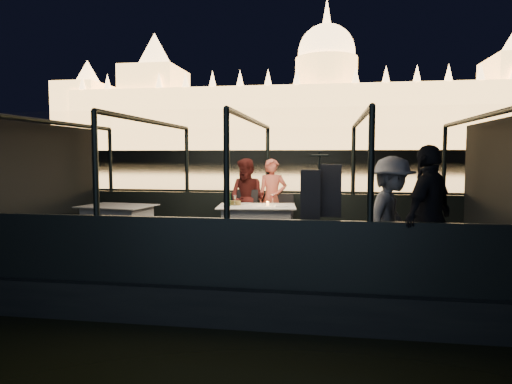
% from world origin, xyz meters
% --- Properties ---
extents(river_water, '(500.00, 500.00, 0.00)m').
position_xyz_m(river_water, '(0.00, 80.00, 0.00)').
color(river_water, black).
rests_on(river_water, ground).
extents(boat_hull, '(8.60, 4.40, 1.00)m').
position_xyz_m(boat_hull, '(0.00, 0.00, 0.00)').
color(boat_hull, black).
rests_on(boat_hull, river_water).
extents(boat_deck, '(8.00, 4.00, 0.04)m').
position_xyz_m(boat_deck, '(0.00, 0.00, 0.48)').
color(boat_deck, black).
rests_on(boat_deck, boat_hull).
extents(gunwale_port, '(8.00, 0.08, 0.90)m').
position_xyz_m(gunwale_port, '(0.00, 2.00, 0.95)').
color(gunwale_port, black).
rests_on(gunwale_port, boat_deck).
extents(gunwale_starboard, '(8.00, 0.08, 0.90)m').
position_xyz_m(gunwale_starboard, '(0.00, -2.00, 0.95)').
color(gunwale_starboard, black).
rests_on(gunwale_starboard, boat_deck).
extents(cabin_glass_port, '(8.00, 0.02, 1.40)m').
position_xyz_m(cabin_glass_port, '(0.00, 2.00, 2.10)').
color(cabin_glass_port, '#99B2B2').
rests_on(cabin_glass_port, gunwale_port).
extents(cabin_glass_starboard, '(8.00, 0.02, 1.40)m').
position_xyz_m(cabin_glass_starboard, '(0.00, -2.00, 2.10)').
color(cabin_glass_starboard, '#99B2B2').
rests_on(cabin_glass_starboard, gunwale_starboard).
extents(cabin_roof_glass, '(8.00, 4.00, 0.02)m').
position_xyz_m(cabin_roof_glass, '(0.00, 0.00, 2.80)').
color(cabin_roof_glass, '#99B2B2').
rests_on(cabin_roof_glass, boat_deck).
extents(end_wall_fore, '(0.02, 4.00, 2.30)m').
position_xyz_m(end_wall_fore, '(-4.00, 0.00, 1.65)').
color(end_wall_fore, black).
rests_on(end_wall_fore, boat_deck).
extents(end_wall_aft, '(0.02, 4.00, 2.30)m').
position_xyz_m(end_wall_aft, '(4.00, 0.00, 1.65)').
color(end_wall_aft, black).
rests_on(end_wall_aft, boat_deck).
extents(canopy_ribs, '(8.00, 4.00, 2.30)m').
position_xyz_m(canopy_ribs, '(0.00, 0.00, 1.65)').
color(canopy_ribs, black).
rests_on(canopy_ribs, boat_deck).
extents(embankment, '(400.00, 140.00, 6.00)m').
position_xyz_m(embankment, '(0.00, 210.00, 1.00)').
color(embankment, '#423D33').
rests_on(embankment, ground).
extents(parliament_building, '(220.00, 32.00, 60.00)m').
position_xyz_m(parliament_building, '(0.00, 175.00, 29.00)').
color(parliament_building, '#F2D18C').
rests_on(parliament_building, embankment).
extents(dining_table_central, '(1.56, 1.21, 0.77)m').
position_xyz_m(dining_table_central, '(-0.04, 0.72, 0.89)').
color(dining_table_central, silver).
rests_on(dining_table_central, boat_deck).
extents(dining_table_aft, '(1.50, 1.19, 0.72)m').
position_xyz_m(dining_table_aft, '(-2.85, 0.76, 0.89)').
color(dining_table_aft, white).
rests_on(dining_table_aft, boat_deck).
extents(chair_port_left, '(0.51, 0.51, 0.99)m').
position_xyz_m(chair_port_left, '(-0.37, 1.35, 0.95)').
color(chair_port_left, black).
rests_on(chair_port_left, boat_deck).
extents(chair_port_right, '(0.48, 0.48, 0.91)m').
position_xyz_m(chair_port_right, '(0.37, 1.42, 0.95)').
color(chair_port_right, black).
rests_on(chair_port_right, boat_deck).
extents(coat_stand, '(0.58, 0.51, 1.76)m').
position_xyz_m(coat_stand, '(1.16, -1.34, 1.40)').
color(coat_stand, black).
rests_on(coat_stand, boat_deck).
extents(person_woman_coral, '(0.65, 0.48, 1.64)m').
position_xyz_m(person_woman_coral, '(0.15, 1.62, 1.25)').
color(person_woman_coral, '#D4624D').
rests_on(person_woman_coral, boat_deck).
extents(person_man_maroon, '(0.96, 0.86, 1.65)m').
position_xyz_m(person_man_maroon, '(-0.36, 1.51, 1.25)').
color(person_man_maroon, '#431412').
rests_on(person_man_maroon, boat_deck).
extents(passenger_stripe, '(1.03, 1.26, 1.71)m').
position_xyz_m(passenger_stripe, '(2.14, -1.36, 1.35)').
color(passenger_stripe, silver).
rests_on(passenger_stripe, boat_deck).
extents(passenger_dark, '(1.01, 1.15, 1.85)m').
position_xyz_m(passenger_dark, '(2.56, -1.63, 1.35)').
color(passenger_dark, black).
rests_on(passenger_dark, boat_deck).
extents(wine_bottle, '(0.08, 0.08, 0.32)m').
position_xyz_m(wine_bottle, '(-0.55, 0.62, 1.42)').
color(wine_bottle, '#163D19').
rests_on(wine_bottle, dining_table_central).
extents(bread_basket, '(0.24, 0.24, 0.08)m').
position_xyz_m(bread_basket, '(-0.46, 0.79, 1.31)').
color(bread_basket, brown).
rests_on(bread_basket, dining_table_central).
extents(amber_candle, '(0.07, 0.07, 0.08)m').
position_xyz_m(amber_candle, '(0.16, 0.79, 1.31)').
color(amber_candle, orange).
rests_on(amber_candle, dining_table_central).
extents(plate_near, '(0.30, 0.30, 0.01)m').
position_xyz_m(plate_near, '(0.44, 0.64, 1.27)').
color(plate_near, white).
rests_on(plate_near, dining_table_central).
extents(plate_far, '(0.35, 0.35, 0.02)m').
position_xyz_m(plate_far, '(-0.29, 0.99, 1.27)').
color(plate_far, white).
rests_on(plate_far, dining_table_central).
extents(wine_glass_white, '(0.08, 0.08, 0.20)m').
position_xyz_m(wine_glass_white, '(-0.44, 0.64, 1.36)').
color(wine_glass_white, silver).
rests_on(wine_glass_white, dining_table_central).
extents(wine_glass_red, '(0.07, 0.07, 0.20)m').
position_xyz_m(wine_glass_red, '(0.23, 1.01, 1.36)').
color(wine_glass_red, white).
rests_on(wine_glass_red, dining_table_central).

